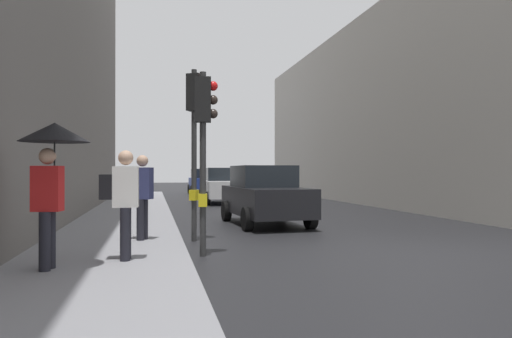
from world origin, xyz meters
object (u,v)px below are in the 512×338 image
at_px(traffic_light_near_left, 204,129).
at_px(car_dark_suv, 265,195).
at_px(car_blue_van, 204,181).
at_px(traffic_light_near_right, 195,123).
at_px(car_white_compact, 222,186).
at_px(pedestrian_with_umbrella, 52,154).
at_px(pedestrian_with_grey_backpack, 140,192).
at_px(pedestrian_with_black_backpack, 123,198).

distance_m(traffic_light_near_left, car_dark_suv, 5.72).
bearing_deg(car_blue_van, traffic_light_near_right, -96.35).
distance_m(traffic_light_near_right, car_dark_suv, 4.24).
bearing_deg(traffic_light_near_left, traffic_light_near_right, 90.12).
bearing_deg(car_white_compact, car_blue_van, 89.59).
relative_size(traffic_light_near_right, car_blue_van, 0.93).
xyz_separation_m(traffic_light_near_right, traffic_light_near_left, (0.00, -1.97, -0.31)).
bearing_deg(traffic_light_near_right, car_blue_van, 83.65).
xyz_separation_m(traffic_light_near_left, car_white_compact, (2.44, 14.84, -1.50)).
bearing_deg(pedestrian_with_umbrella, car_white_compact, 73.64).
distance_m(pedestrian_with_umbrella, pedestrian_with_grey_backpack, 3.21).
distance_m(traffic_light_near_right, pedestrian_with_black_backpack, 3.60).
xyz_separation_m(traffic_light_near_left, car_dark_suv, (2.33, 5.01, -1.50)).
relative_size(car_blue_van, pedestrian_with_umbrella, 1.96).
bearing_deg(car_white_compact, traffic_light_near_left, -99.34).
bearing_deg(traffic_light_near_left, car_blue_van, 84.17).
bearing_deg(pedestrian_with_grey_backpack, car_blue_van, 80.93).
relative_size(car_dark_suv, car_blue_van, 1.02).
distance_m(car_blue_van, pedestrian_with_grey_backpack, 23.53).
relative_size(car_dark_suv, pedestrian_with_umbrella, 2.01).
height_order(traffic_light_near_left, car_dark_suv, traffic_light_near_left).
xyz_separation_m(traffic_light_near_right, car_blue_van, (2.51, 22.61, -1.81)).
bearing_deg(car_dark_suv, traffic_light_near_right, -127.50).
bearing_deg(car_white_compact, pedestrian_with_umbrella, -106.36).
distance_m(car_dark_suv, car_white_compact, 9.83).
xyz_separation_m(traffic_light_near_right, car_white_compact, (2.44, 12.87, -1.81)).
bearing_deg(car_white_compact, traffic_light_near_right, -100.75).
distance_m(car_blue_van, car_white_compact, 9.74).
height_order(traffic_light_near_right, pedestrian_with_umbrella, traffic_light_near_right).
height_order(car_dark_suv, pedestrian_with_black_backpack, pedestrian_with_black_backpack).
relative_size(car_white_compact, pedestrian_with_black_backpack, 2.38).
bearing_deg(traffic_light_near_right, car_dark_suv, 52.50).
bearing_deg(traffic_light_near_right, pedestrian_with_umbrella, -123.89).
bearing_deg(car_blue_van, car_white_compact, -90.41).
relative_size(traffic_light_near_right, car_dark_suv, 0.91).
distance_m(traffic_light_near_left, car_white_compact, 15.11).
xyz_separation_m(traffic_light_near_right, pedestrian_with_umbrella, (-2.37, -3.52, -0.85)).
xyz_separation_m(car_blue_van, pedestrian_with_umbrella, (-4.88, -26.14, 0.96)).
bearing_deg(pedestrian_with_umbrella, traffic_light_near_left, 33.25).
distance_m(car_white_compact, pedestrian_with_black_backpack, 16.27).
bearing_deg(car_dark_suv, car_blue_van, 89.46).
relative_size(traffic_light_near_left, pedestrian_with_black_backpack, 1.95).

